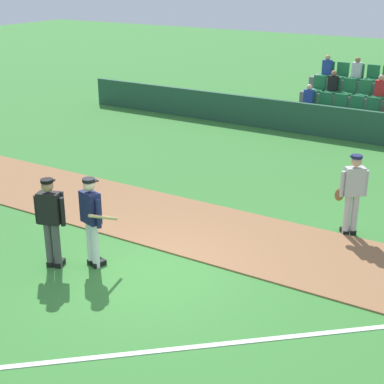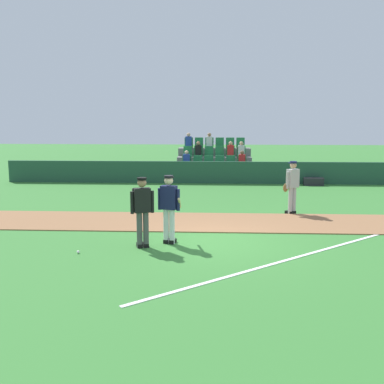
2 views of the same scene
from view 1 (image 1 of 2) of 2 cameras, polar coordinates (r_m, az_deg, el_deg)
ground_plane at (r=10.93m, az=-4.18°, el=-7.94°), size 80.00×80.00×0.00m
infield_dirt_path at (r=12.55m, az=1.57°, el=-3.77°), size 28.00×2.62×0.03m
foul_line_chalk at (r=9.34m, az=9.60°, el=-13.79°), size 9.08×8.00×0.01m
dugout_fence at (r=19.76m, az=13.97°, el=6.57°), size 20.00×0.16×1.05m
stadium_bleachers at (r=21.48m, az=15.58°, el=7.88°), size 3.90×2.95×2.30m
batter_navy_jersey at (r=10.90m, az=-9.79°, el=-2.61°), size 0.60×0.80×1.76m
umpire_home_plate at (r=11.03m, az=-13.63°, el=-2.46°), size 0.56×0.40×1.76m
runner_grey_jersey at (r=12.47m, az=15.41°, el=-0.00°), size 0.60×0.47×1.76m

